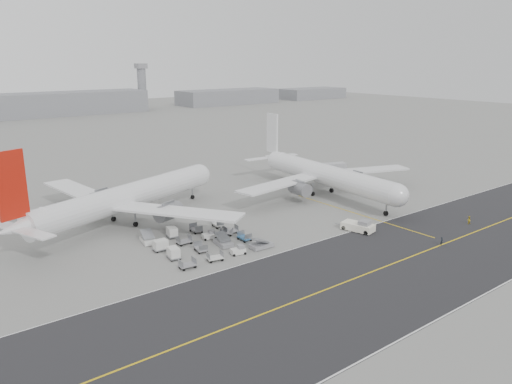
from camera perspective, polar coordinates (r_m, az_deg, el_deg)
ground at (r=93.45m, az=1.64°, el=-6.65°), size 700.00×700.00×0.00m
taxiway at (r=84.98m, az=12.13°, el=-9.28°), size 220.00×59.00×0.03m
horizon_buildings at (r=339.73m, az=-23.21°, el=7.99°), size 520.00×28.00×28.00m
control_tower at (r=366.99m, az=-12.90°, el=11.79°), size 7.00×7.00×31.25m
airliner_a at (r=110.02m, az=-14.86°, el=-0.68°), size 54.77×53.81×19.76m
airliner_b at (r=130.65m, az=7.74°, el=2.04°), size 54.26×55.06×18.99m
pushback_tug at (r=105.27m, az=11.66°, el=-3.85°), size 4.64×8.73×2.46m
jet_bridge at (r=143.37m, az=7.68°, el=2.60°), size 15.21×7.48×5.74m
gse_cluster at (r=96.39m, az=-5.90°, el=-6.04°), size 26.24×25.47×2.17m
stray_dolly at (r=101.30m, az=-3.38°, el=-4.92°), size 2.96×3.02×1.61m
ground_crew_a at (r=101.73m, az=20.46°, el=-5.29°), size 0.66×0.48×1.68m
ground_crew_b at (r=116.84m, az=23.14°, el=-2.96°), size 1.03×0.94×1.73m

